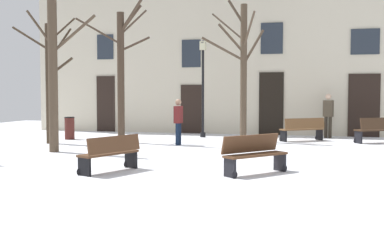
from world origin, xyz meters
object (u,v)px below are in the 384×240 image
bench_facing_shops (303,129)px  person_crossing_plaza (328,113)px  tree_near_facade (50,80)px  streetlamp (203,78)px  tree_right_of_center (242,66)px  person_strolling (178,120)px  bench_by_litter_bin (379,130)px  tree_center (122,70)px  litter_bin (70,128)px  bench_back_to_back_right (254,154)px  tree_left_of_center (53,61)px  bench_back_to_back_left (110,153)px

bench_facing_shops → person_crossing_plaza: bearing=-158.4°
tree_near_facade → streetlamp: (4.85, 3.79, 0.13)m
tree_right_of_center → person_strolling: tree_right_of_center is taller
streetlamp → bench_by_litter_bin: (6.84, -0.65, -1.97)m
streetlamp → bench_by_litter_bin: 7.15m
person_crossing_plaza → tree_right_of_center: bearing=-119.9°
tree_center → bench_facing_shops: (6.55, 2.17, -2.23)m
tree_center → streetlamp: bearing=48.3°
tree_right_of_center → litter_bin: 7.25m
tree_center → bench_back_to_back_right: 8.40m
tree_near_facade → tree_center: 2.61m
bench_by_litter_bin → person_strolling: bearing=-11.3°
bench_back_to_back_right → person_strolling: 6.37m
bench_back_to_back_right → litter_bin: bearing=92.5°
litter_bin → bench_back_to_back_right: litter_bin is taller
person_strolling → streetlamp: bearing=1.4°
person_crossing_plaza → bench_by_litter_bin: bearing=-15.7°
bench_back_to_back_right → person_strolling: bearing=72.3°
tree_near_facade → tree_right_of_center: tree_right_of_center is taller
person_crossing_plaza → tree_center: bearing=-127.6°
tree_center → tree_right_of_center: 4.57m
tree_left_of_center → person_strolling: bearing=41.4°
bench_back_to_back_right → bench_by_litter_bin: bearing=15.8°
tree_near_facade → bench_by_litter_bin: tree_near_facade is taller
streetlamp → bench_back_to_back_left: bearing=-90.6°
bench_by_litter_bin → bench_back_to_back_right: size_ratio=1.16×
tree_center → streetlamp: 3.72m
tree_left_of_center → person_strolling: tree_left_of_center is taller
streetlamp → litter_bin: size_ratio=4.52×
streetlamp → person_strolling: size_ratio=2.48×
tree_near_facade → person_strolling: 4.94m
tree_left_of_center → streetlamp: tree_left_of_center is taller
bench_facing_shops → person_strolling: (-4.24, -2.56, 0.43)m
bench_by_litter_bin → person_crossing_plaza: person_crossing_plaza is taller
tree_right_of_center → streetlamp: (-1.83, 1.23, -0.39)m
tree_near_facade → tree_right_of_center: 7.17m
streetlamp → person_crossing_plaza: 5.35m
tree_center → bench_back_to_back_right: size_ratio=3.40×
tree_left_of_center → bench_facing_shops: size_ratio=3.29×
person_crossing_plaza → tree_near_facade: bearing=-128.3°
streetlamp → bench_back_to_back_right: size_ratio=2.61×
tree_center → bench_back_to_back_right: tree_center is taller
bench_back_to_back_left → tree_near_facade: bearing=-115.1°
bench_facing_shops → bench_back_to_back_left: bearing=27.7°
person_strolling → litter_bin: bearing=83.1°
tree_center → bench_back_to_back_right: bearing=-45.7°
tree_left_of_center → streetlamp: bearing=60.6°
tree_right_of_center → bench_back_to_back_left: (-1.92, -7.93, -2.42)m
streetlamp → litter_bin: bearing=-155.7°
tree_center → tree_right_of_center: tree_right_of_center is taller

